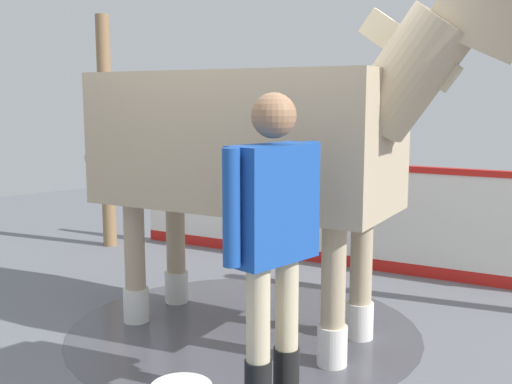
% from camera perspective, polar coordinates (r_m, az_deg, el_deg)
% --- Properties ---
extents(ground_plane, '(16.00, 16.00, 0.02)m').
position_cam_1_polar(ground_plane, '(4.51, -0.73, -14.30)').
color(ground_plane, slate).
extents(wet_patch, '(2.67, 2.67, 0.00)m').
position_cam_1_polar(wet_patch, '(4.84, -1.11, -12.51)').
color(wet_patch, '#4C4C54').
rests_on(wet_patch, ground).
extents(barrier_wall, '(1.88, 4.77, 1.09)m').
position_cam_1_polar(barrier_wall, '(6.51, 8.11, -2.43)').
color(barrier_wall, white).
rests_on(barrier_wall, ground).
extents(roof_post_far, '(0.16, 0.16, 2.68)m').
position_cam_1_polar(roof_post_far, '(7.43, -13.64, 5.31)').
color(roof_post_far, olive).
rests_on(roof_post_far, ground).
extents(horse, '(1.68, 3.34, 2.49)m').
position_cam_1_polar(horse, '(4.47, 0.03, 4.60)').
color(horse, tan).
rests_on(horse, ground).
extents(handler, '(0.70, 0.27, 1.78)m').
position_cam_1_polar(handler, '(3.31, 1.59, -3.72)').
color(handler, black).
rests_on(handler, ground).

